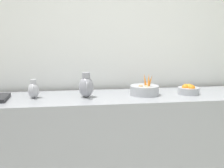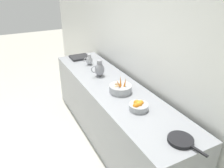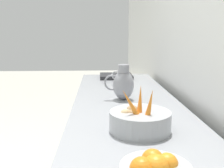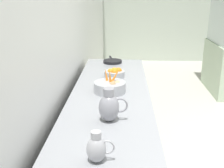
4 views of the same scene
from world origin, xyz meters
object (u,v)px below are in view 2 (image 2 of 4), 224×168
at_px(orange_bowl, 138,106).
at_px(metal_pitcher_short, 89,60).
at_px(metal_pitcher_tall, 99,69).
at_px(vegetable_colander, 120,88).
at_px(skillet_on_counter, 181,140).

height_order(orange_bowl, metal_pitcher_short, metal_pitcher_short).
xyz_separation_m(orange_bowl, metal_pitcher_tall, (0.00, -1.09, 0.07)).
bearing_deg(orange_bowl, metal_pitcher_short, -91.52).
bearing_deg(metal_pitcher_tall, vegetable_colander, 92.46).
relative_size(vegetable_colander, skillet_on_counter, 0.75).
distance_m(vegetable_colander, skillet_on_counter, 1.13).
xyz_separation_m(vegetable_colander, orange_bowl, (0.03, 0.47, -0.01)).
distance_m(orange_bowl, metal_pitcher_short, 1.61).
bearing_deg(metal_pitcher_short, vegetable_colander, 89.16).
relative_size(vegetable_colander, metal_pitcher_short, 1.61).
relative_size(metal_pitcher_short, skillet_on_counter, 0.47).
relative_size(metal_pitcher_tall, metal_pitcher_short, 1.35).
relative_size(orange_bowl, metal_pitcher_tall, 0.89).
height_order(vegetable_colander, skillet_on_counter, vegetable_colander).
distance_m(vegetable_colander, orange_bowl, 0.47).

